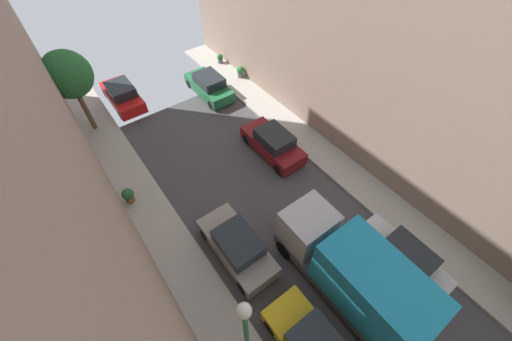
# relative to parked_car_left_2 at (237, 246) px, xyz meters

# --- Properties ---
(ground) EXTENTS (32.00, 32.00, 0.00)m
(ground) POSITION_rel_parked_car_left_2_xyz_m (2.70, -4.09, -0.72)
(ground) COLOR #423F42
(sidewalk_right) EXTENTS (2.00, 44.00, 0.15)m
(sidewalk_right) POSITION_rel_parked_car_left_2_xyz_m (7.70, -4.09, -0.64)
(sidewalk_right) COLOR #A8A399
(sidewalk_right) RESTS_ON ground
(parked_car_left_2) EXTENTS (1.78, 4.20, 1.57)m
(parked_car_left_2) POSITION_rel_parked_car_left_2_xyz_m (0.00, 0.00, 0.00)
(parked_car_left_2) COLOR gray
(parked_car_left_2) RESTS_ON ground
(parked_car_left_3) EXTENTS (1.78, 4.20, 1.57)m
(parked_car_left_3) POSITION_rel_parked_car_left_2_xyz_m (0.00, 14.09, 0.00)
(parked_car_left_3) COLOR red
(parked_car_left_3) RESTS_ON ground
(parked_car_right_2) EXTENTS (1.78, 4.20, 1.57)m
(parked_car_right_2) POSITION_rel_parked_car_left_2_xyz_m (5.40, -4.76, 0.00)
(parked_car_right_2) COLOR silver
(parked_car_right_2) RESTS_ON ground
(parked_car_right_3) EXTENTS (1.78, 4.20, 1.57)m
(parked_car_right_3) POSITION_rel_parked_car_left_2_xyz_m (5.40, 4.18, 0.00)
(parked_car_right_3) COLOR maroon
(parked_car_right_3) RESTS_ON ground
(parked_car_right_4) EXTENTS (1.78, 4.20, 1.57)m
(parked_car_right_4) POSITION_rel_parked_car_left_2_xyz_m (5.40, 11.49, 0.00)
(parked_car_right_4) COLOR #1E6638
(parked_car_right_4) RESTS_ON ground
(delivery_truck) EXTENTS (2.26, 6.60, 3.38)m
(delivery_truck) POSITION_rel_parked_car_left_2_xyz_m (2.70, -4.10, 1.07)
(delivery_truck) COLOR #4C4C51
(delivery_truck) RESTS_ON ground
(street_tree_0) EXTENTS (2.66, 2.66, 5.18)m
(street_tree_0) POSITION_rel_parked_car_left_2_xyz_m (-2.54, 12.62, 3.26)
(street_tree_0) COLOR brown
(street_tree_0) RESTS_ON sidewalk_left
(potted_plant_1) EXTENTS (0.48, 0.48, 0.73)m
(potted_plant_1) POSITION_rel_parked_car_left_2_xyz_m (8.21, 14.53, -0.19)
(potted_plant_1) COLOR slate
(potted_plant_1) RESTS_ON sidewalk_right
(potted_plant_2) EXTENTS (0.60, 0.60, 0.87)m
(potted_plant_2) POSITION_rel_parked_car_left_2_xyz_m (-2.87, 5.73, -0.10)
(potted_plant_2) COLOR brown
(potted_plant_2) RESTS_ON sidewalk_left
(potted_plant_4) EXTENTS (0.57, 0.57, 0.87)m
(potted_plant_4) POSITION_rel_parked_car_left_2_xyz_m (8.36, 11.84, -0.11)
(potted_plant_4) COLOR slate
(potted_plant_4) RESTS_ON sidewalk_right
(lamp_post) EXTENTS (0.44, 0.44, 4.95)m
(lamp_post) POSITION_rel_parked_car_left_2_xyz_m (-1.90, -3.43, 2.73)
(lamp_post) COLOR #26723F
(lamp_post) RESTS_ON sidewalk_left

